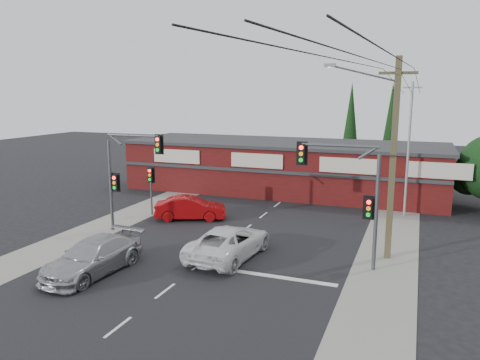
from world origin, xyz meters
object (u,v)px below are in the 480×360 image
(white_suv, at_px, (229,242))
(silver_suv, at_px, (93,257))
(red_sedan, at_px, (191,208))
(shop_building, at_px, (283,166))
(utility_pole, at_px, (391,152))

(white_suv, height_order, silver_suv, white_suv)
(red_sedan, bearing_deg, silver_suv, 158.92)
(shop_building, xyz_separation_m, utility_pole, (9.36, -14.00, 3.26))
(white_suv, distance_m, red_sedan, 7.74)
(silver_suv, height_order, red_sedan, silver_suv)
(shop_building, bearing_deg, utility_pole, -56.24)
(red_sedan, relative_size, shop_building, 0.17)
(red_sedan, height_order, shop_building, shop_building)
(silver_suv, bearing_deg, utility_pole, 33.80)
(silver_suv, relative_size, shop_building, 0.20)
(white_suv, height_order, shop_building, shop_building)
(red_sedan, xyz_separation_m, utility_pole, (12.57, -2.97, 4.63))
(white_suv, xyz_separation_m, utility_pole, (7.42, 2.81, 4.59))
(white_suv, relative_size, red_sedan, 1.25)
(shop_building, bearing_deg, red_sedan, -106.24)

